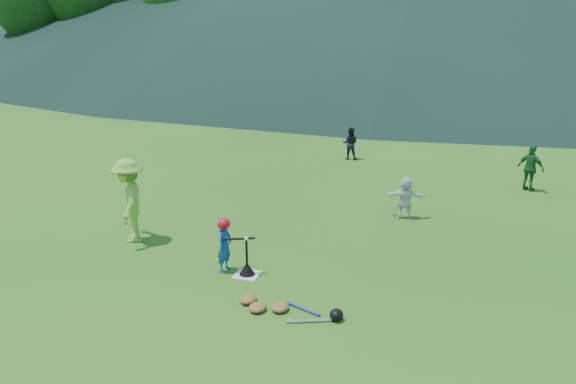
# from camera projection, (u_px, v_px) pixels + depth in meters

# --- Properties ---
(ground) EXTENTS (120.00, 120.00, 0.00)m
(ground) POSITION_uv_depth(u_px,v_px,m) (247.00, 275.00, 10.48)
(ground) COLOR #216016
(ground) RESTS_ON ground
(home_plate) EXTENTS (0.45, 0.45, 0.02)m
(home_plate) POSITION_uv_depth(u_px,v_px,m) (247.00, 275.00, 10.48)
(home_plate) COLOR silver
(home_plate) RESTS_ON ground
(baseball) EXTENTS (0.08, 0.08, 0.08)m
(baseball) POSITION_uv_depth(u_px,v_px,m) (246.00, 238.00, 10.27)
(baseball) COLOR white
(baseball) RESTS_ON batting_tee
(batter_child) EXTENTS (0.29, 0.40, 1.03)m
(batter_child) POSITION_uv_depth(u_px,v_px,m) (225.00, 245.00, 10.53)
(batter_child) COLOR navy
(batter_child) RESTS_ON ground
(adult_coach) EXTENTS (1.13, 1.35, 1.81)m
(adult_coach) POSITION_uv_depth(u_px,v_px,m) (129.00, 201.00, 11.88)
(adult_coach) COLOR #7EBD37
(adult_coach) RESTS_ON ground
(fielder_b) EXTENTS (0.56, 0.45, 1.10)m
(fielder_b) POSITION_uv_depth(u_px,v_px,m) (350.00, 143.00, 19.11)
(fielder_b) COLOR black
(fielder_b) RESTS_ON ground
(fielder_c) EXTENTS (0.80, 0.68, 1.29)m
(fielder_c) POSITION_uv_depth(u_px,v_px,m) (531.00, 168.00, 15.52)
(fielder_c) COLOR #1A5729
(fielder_c) RESTS_ON ground
(fielder_d) EXTENTS (0.98, 0.43, 1.02)m
(fielder_d) POSITION_uv_depth(u_px,v_px,m) (405.00, 198.00, 13.39)
(fielder_d) COLOR silver
(fielder_d) RESTS_ON ground
(batting_tee) EXTENTS (0.30, 0.30, 0.68)m
(batting_tee) POSITION_uv_depth(u_px,v_px,m) (247.00, 269.00, 10.45)
(batting_tee) COLOR black
(batting_tee) RESTS_ON home_plate
(batter_gear) EXTENTS (0.72, 0.29, 0.39)m
(batter_gear) POSITION_uv_depth(u_px,v_px,m) (225.00, 225.00, 10.40)
(batter_gear) COLOR #B80C1F
(batter_gear) RESTS_ON ground
(equipment_pile) EXTENTS (1.80, 0.66, 0.19)m
(equipment_pile) POSITION_uv_depth(u_px,v_px,m) (280.00, 307.00, 9.18)
(equipment_pile) COLOR olive
(equipment_pile) RESTS_ON ground
(outfield_fence) EXTENTS (70.07, 0.08, 1.33)m
(outfield_fence) POSITION_uv_depth(u_px,v_px,m) (410.00, 84.00, 35.77)
(outfield_fence) COLOR gray
(outfield_fence) RESTS_ON ground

